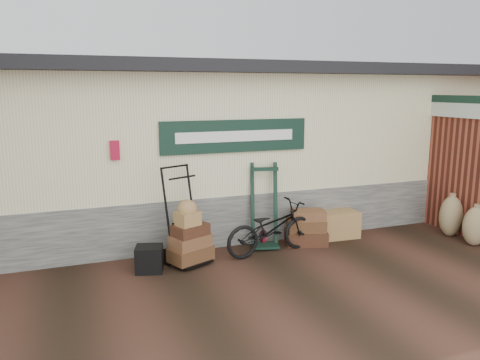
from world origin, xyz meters
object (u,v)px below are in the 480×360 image
green_barrow (264,205)px  black_trunk (149,259)px  suitcase_stack (306,227)px  porter_trolley (183,214)px  wicker_hamper (337,224)px  bicycle (271,225)px

green_barrow → black_trunk: 2.23m
green_barrow → suitcase_stack: (0.73, -0.18, -0.42)m
porter_trolley → wicker_hamper: porter_trolley is taller
black_trunk → bicycle: bearing=2.4°
porter_trolley → bicycle: size_ratio=0.94×
green_barrow → porter_trolley: bearing=-155.3°
wicker_hamper → black_trunk: bearing=-172.4°
green_barrow → wicker_hamper: (1.47, -0.01, -0.49)m
porter_trolley → green_barrow: 1.54m
porter_trolley → black_trunk: size_ratio=3.97×
suitcase_stack → wicker_hamper: suitcase_stack is taller
porter_trolley → bicycle: porter_trolley is taller
black_trunk → wicker_hamper: bearing=7.6°
green_barrow → black_trunk: size_ratio=3.69×
suitcase_stack → bicycle: bearing=-164.4°
suitcase_stack → wicker_hamper: bearing=13.3°
green_barrow → bicycle: (-0.05, -0.40, -0.24)m
green_barrow → black_trunk: (-2.11, -0.49, -0.54)m
porter_trolley → wicker_hamper: bearing=-17.7°
green_barrow → suitcase_stack: bearing=0.4°
porter_trolley → suitcase_stack: (2.25, 0.09, -0.47)m
green_barrow → black_trunk: green_barrow is taller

